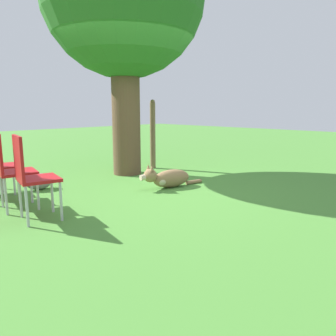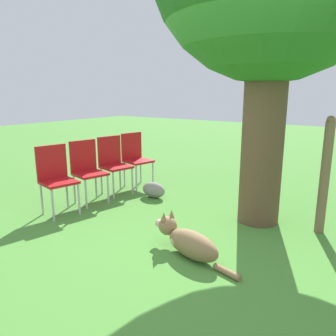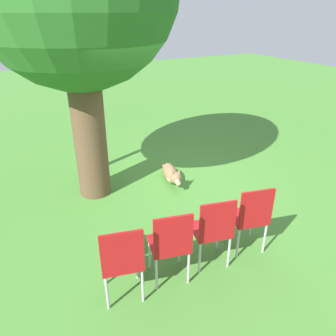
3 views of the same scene
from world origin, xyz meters
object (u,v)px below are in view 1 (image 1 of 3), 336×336
dog (167,178)px  fence_post (153,134)px  red_chair_1 (10,166)px  red_chair_0 (30,172)px

dog → fence_post: (1.04, 1.43, 0.57)m
dog → fence_post: fence_post is taller
dog → red_chair_1: red_chair_1 is taller
dog → red_chair_1: 2.29m
dog → red_chair_1: bearing=-1.6°
fence_post → red_chair_1: fence_post is taller
dog → fence_post: bearing=-112.3°
fence_post → red_chair_1: (-3.22, -0.83, -0.16)m
dog → fence_post: 1.86m
dog → red_chair_0: red_chair_0 is taller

